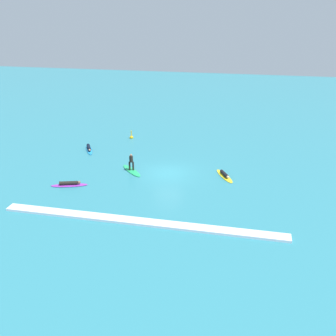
# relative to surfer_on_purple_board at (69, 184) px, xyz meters

# --- Properties ---
(ground_plane) EXTENTS (120.00, 120.00, 0.00)m
(ground_plane) POSITION_rel_surfer_on_purple_board_xyz_m (7.53, 4.41, -0.14)
(ground_plane) COLOR teal
(ground_plane) RESTS_ON ground
(surfer_on_purple_board) EXTENTS (3.12, 1.61, 0.40)m
(surfer_on_purple_board) POSITION_rel_surfer_on_purple_board_xyz_m (0.00, 0.00, 0.00)
(surfer_on_purple_board) COLOR purple
(surfer_on_purple_board) RESTS_ON ground_plane
(surfer_on_yellow_board) EXTENTS (2.07, 3.10, 0.39)m
(surfer_on_yellow_board) POSITION_rel_surfer_on_purple_board_xyz_m (12.60, 4.74, -0.01)
(surfer_on_yellow_board) COLOR yellow
(surfer_on_yellow_board) RESTS_ON ground_plane
(surfer_on_green_board) EXTENTS (2.76, 2.92, 1.67)m
(surfer_on_green_board) POSITION_rel_surfer_on_purple_board_xyz_m (4.16, 4.17, 0.21)
(surfer_on_green_board) COLOR #23B266
(surfer_on_green_board) RESTS_ON ground_plane
(surfer_on_blue_board) EXTENTS (2.06, 3.13, 0.44)m
(surfer_on_blue_board) POSITION_rel_surfer_on_purple_board_xyz_m (-1.93, 8.72, 0.02)
(surfer_on_blue_board) COLOR #1E8CD1
(surfer_on_blue_board) RESTS_ON ground_plane
(marker_buoy) EXTENTS (0.42, 0.42, 1.03)m
(marker_buoy) POSITION_rel_surfer_on_purple_board_xyz_m (1.24, 13.54, 0.01)
(marker_buoy) COLOR yellow
(marker_buoy) RESTS_ON ground_plane
(wave_crest) EXTENTS (20.26, 0.90, 0.18)m
(wave_crest) POSITION_rel_surfer_on_purple_board_xyz_m (7.53, -4.68, -0.05)
(wave_crest) COLOR white
(wave_crest) RESTS_ON ground_plane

